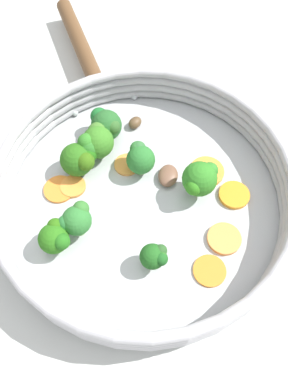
% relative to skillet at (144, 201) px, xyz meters
% --- Properties ---
extents(ground_plane, '(4.00, 4.00, 0.00)m').
position_rel_skillet_xyz_m(ground_plane, '(0.00, 0.00, -0.01)').
color(ground_plane, beige).
extents(skillet, '(0.35, 0.35, 0.02)m').
position_rel_skillet_xyz_m(skillet, '(0.00, 0.00, 0.00)').
color(skillet, '#B2B5B7').
rests_on(skillet, ground_plane).
extents(skillet_rim_wall, '(0.36, 0.36, 0.05)m').
position_rel_skillet_xyz_m(skillet_rim_wall, '(0.00, 0.00, 0.03)').
color(skillet_rim_wall, '#B2B0B5').
rests_on(skillet_rim_wall, skillet).
extents(skillet_handle, '(0.23, 0.04, 0.02)m').
position_rel_skillet_xyz_m(skillet_handle, '(0.29, -0.02, 0.02)').
color(skillet_handle, brown).
rests_on(skillet_handle, skillet).
extents(skillet_rivet_left, '(0.01, 0.01, 0.01)m').
position_rel_skillet_xyz_m(skillet_rivet_left, '(0.16, -0.06, 0.01)').
color(skillet_rivet_left, '#B2B3BC').
rests_on(skillet_rivet_left, skillet).
extents(skillet_rivet_right, '(0.01, 0.01, 0.01)m').
position_rel_skillet_xyz_m(skillet_rivet_right, '(0.17, 0.03, 0.01)').
color(skillet_rivet_right, '#B1BAB7').
rests_on(skillet_rivet_right, skillet).
extents(carrot_slice_0, '(0.04, 0.04, 0.01)m').
position_rel_skillet_xyz_m(carrot_slice_0, '(-0.09, -0.06, 0.01)').
color(carrot_slice_0, '#F49042').
rests_on(carrot_slice_0, skillet).
extents(carrot_slice_1, '(0.05, 0.05, 0.00)m').
position_rel_skillet_xyz_m(carrot_slice_1, '(0.05, 0.08, 0.01)').
color(carrot_slice_1, '#F9913B').
rests_on(carrot_slice_1, skillet).
extents(carrot_slice_2, '(0.05, 0.05, 0.00)m').
position_rel_skillet_xyz_m(carrot_slice_2, '(-0.12, -0.03, 0.01)').
color(carrot_slice_2, orange).
rests_on(carrot_slice_2, skillet).
extents(carrot_slice_3, '(0.05, 0.05, 0.01)m').
position_rel_skillet_xyz_m(carrot_slice_3, '(-0.00, -0.09, 0.01)').
color(carrot_slice_3, orange).
rests_on(carrot_slice_3, skillet).
extents(carrot_slice_4, '(0.06, 0.06, 0.01)m').
position_rel_skillet_xyz_m(carrot_slice_4, '(-0.05, -0.10, 0.01)').
color(carrot_slice_4, orange).
rests_on(carrot_slice_4, skillet).
extents(carrot_slice_5, '(0.06, 0.06, 0.00)m').
position_rel_skillet_xyz_m(carrot_slice_5, '(0.06, 0.09, 0.01)').
color(carrot_slice_5, orange).
rests_on(carrot_slice_5, skillet).
extents(carrot_slice_6, '(0.05, 0.05, 0.00)m').
position_rel_skillet_xyz_m(carrot_slice_6, '(0.05, 0.00, 0.01)').
color(carrot_slice_6, '#EC9441').
rests_on(carrot_slice_6, skillet).
extents(broccoli_floret_0, '(0.03, 0.03, 0.04)m').
position_rel_skillet_xyz_m(broccoli_floret_0, '(-0.08, 0.03, 0.03)').
color(broccoli_floret_0, '#759851').
rests_on(broccoli_floret_0, skillet).
extents(broccoli_floret_1, '(0.04, 0.04, 0.04)m').
position_rel_skillet_xyz_m(broccoli_floret_1, '(-0.02, 0.12, 0.03)').
color(broccoli_floret_1, '#658D52').
rests_on(broccoli_floret_1, skillet).
extents(broccoli_floret_2, '(0.04, 0.05, 0.05)m').
position_rel_skillet_xyz_m(broccoli_floret_2, '(-0.02, -0.06, 0.04)').
color(broccoli_floret_2, '#6E9C51').
rests_on(broccoli_floret_2, skillet).
extents(broccoli_floret_3, '(0.05, 0.04, 0.05)m').
position_rel_skillet_xyz_m(broccoli_floret_3, '(0.11, 0.01, 0.03)').
color(broccoli_floret_3, '#83B765').
rests_on(broccoli_floret_3, skillet).
extents(broccoli_floret_4, '(0.04, 0.04, 0.04)m').
position_rel_skillet_xyz_m(broccoli_floret_4, '(0.04, -0.01, 0.03)').
color(broccoli_floret_4, '#6F9757').
rests_on(broccoli_floret_4, skillet).
extents(broccoli_floret_5, '(0.05, 0.05, 0.05)m').
position_rel_skillet_xyz_m(broccoli_floret_5, '(0.09, 0.03, 0.04)').
color(broccoli_floret_5, '#6A8F52').
rests_on(broccoli_floret_5, skillet).
extents(broccoli_floret_6, '(0.05, 0.05, 0.05)m').
position_rel_skillet_xyz_m(broccoli_floret_6, '(0.07, 0.06, 0.03)').
color(broccoli_floret_6, '#5F8C44').
rests_on(broccoli_floret_6, skillet).
extents(broccoli_floret_7, '(0.03, 0.04, 0.05)m').
position_rel_skillet_xyz_m(broccoli_floret_7, '(-0.01, 0.09, 0.04)').
color(broccoli_floret_7, '#7CB163').
rests_on(broccoli_floret_7, skillet).
extents(mushroom_piece_0, '(0.04, 0.04, 0.01)m').
position_rel_skillet_xyz_m(mushroom_piece_0, '(0.01, -0.04, 0.01)').
color(mushroom_piece_0, brown).
rests_on(mushroom_piece_0, skillet).
extents(mushroom_piece_1, '(0.02, 0.03, 0.01)m').
position_rel_skillet_xyz_m(mushroom_piece_1, '(0.11, -0.04, 0.01)').
color(mushroom_piece_1, brown).
rests_on(mushroom_piece_1, skillet).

